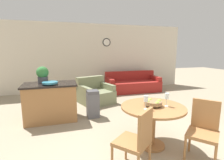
% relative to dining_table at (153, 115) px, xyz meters
% --- Properties ---
extents(wall_back, '(8.00, 0.09, 2.70)m').
position_rel_dining_table_xyz_m(wall_back, '(-0.12, 4.63, 0.79)').
color(wall_back, beige).
rests_on(wall_back, ground_plane).
extents(dining_table, '(1.08, 1.08, 0.73)m').
position_rel_dining_table_xyz_m(dining_table, '(0.00, 0.00, 0.00)').
color(dining_table, '#9E6B3D').
rests_on(dining_table, ground_plane).
extents(dining_chair_near_left, '(0.59, 0.59, 0.92)m').
position_rel_dining_table_xyz_m(dining_chair_near_left, '(-0.55, -0.55, -0.06)').
color(dining_chair_near_left, '#9E6B3D').
rests_on(dining_chair_near_left, ground_plane).
extents(dining_chair_near_right, '(0.59, 0.59, 0.92)m').
position_rel_dining_table_xyz_m(dining_chair_near_right, '(0.55, -0.55, -0.06)').
color(dining_chair_near_right, '#9E6B3D').
rests_on(dining_chair_near_right, ground_plane).
extents(fruit_bowl, '(0.30, 0.30, 0.11)m').
position_rel_dining_table_xyz_m(fruit_bowl, '(0.00, -0.00, 0.22)').
color(fruit_bowl, olive).
rests_on(fruit_bowl, dining_table).
extents(wine_glass_left, '(0.07, 0.07, 0.23)m').
position_rel_dining_table_xyz_m(wine_glass_left, '(-0.20, -0.11, 0.33)').
color(wine_glass_left, silver).
rests_on(wine_glass_left, dining_table).
extents(wine_glass_right, '(0.07, 0.07, 0.23)m').
position_rel_dining_table_xyz_m(wine_glass_right, '(0.21, -0.07, 0.33)').
color(wine_glass_right, silver).
rests_on(wine_glass_right, dining_table).
extents(kitchen_island, '(1.21, 0.72, 0.89)m').
position_rel_dining_table_xyz_m(kitchen_island, '(-1.71, 1.74, -0.12)').
color(kitchen_island, '#9E6B3D').
rests_on(kitchen_island, ground_plane).
extents(teal_bowl, '(0.34, 0.34, 0.06)m').
position_rel_dining_table_xyz_m(teal_bowl, '(-1.70, 1.60, 0.37)').
color(teal_bowl, teal).
rests_on(teal_bowl, kitchen_island).
extents(potted_plant, '(0.28, 0.28, 0.39)m').
position_rel_dining_table_xyz_m(potted_plant, '(-1.87, 1.91, 0.53)').
color(potted_plant, '#4C4C51').
rests_on(potted_plant, kitchen_island).
extents(trash_bin, '(0.29, 0.29, 0.68)m').
position_rel_dining_table_xyz_m(trash_bin, '(-0.73, 1.64, -0.23)').
color(trash_bin, '#56565B').
rests_on(trash_bin, ground_plane).
extents(couch, '(2.13, 0.97, 0.78)m').
position_rel_dining_table_xyz_m(couch, '(1.34, 3.90, -0.29)').
color(couch, maroon).
rests_on(couch, ground_plane).
extents(armchair, '(1.19, 1.19, 0.80)m').
position_rel_dining_table_xyz_m(armchair, '(-0.43, 2.82, -0.29)').
color(armchair, '#7A7F5B').
rests_on(armchair, ground_plane).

